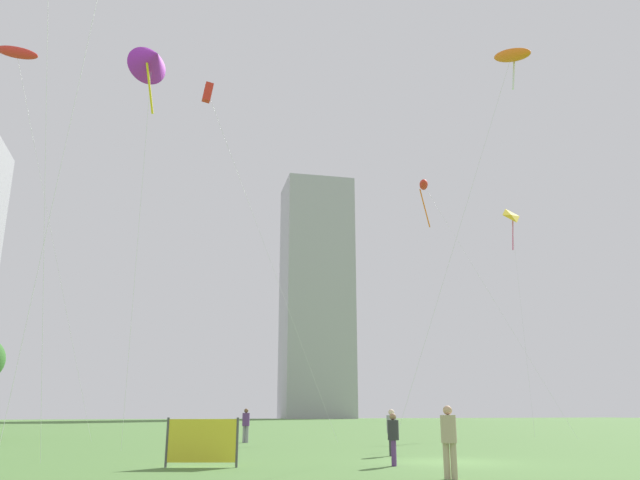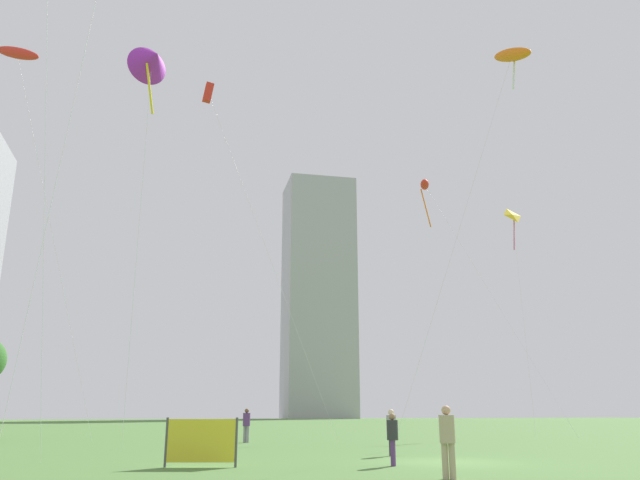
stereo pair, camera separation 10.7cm
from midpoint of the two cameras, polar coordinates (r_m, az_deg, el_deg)
name	(u,v)px [view 2 (the right image)]	position (r m, az deg, el deg)	size (l,w,h in m)	color
ground	(447,462)	(23.12, 11.85, -19.52)	(280.00, 280.00, 0.00)	#4C7538
person_standing_0	(393,435)	(21.20, 6.89, -17.53)	(0.37, 0.37, 1.65)	#593372
person_standing_1	(246,423)	(36.91, -6.75, -16.48)	(0.42, 0.42, 1.87)	gray
person_standing_2	(447,436)	(17.35, 11.91, -17.37)	(0.41, 0.41, 1.85)	tan
person_standing_3	(392,429)	(26.00, 6.77, -16.98)	(0.40, 0.40, 1.79)	#2D2D33
kite_flying_0	(425,186)	(53.39, 9.76, 4.99)	(5.01, 11.64, 20.81)	silver
kite_flying_2	(17,53)	(44.01, -26.18, 15.26)	(8.21, 4.22, 24.10)	silver
kite_flying_5	(512,55)	(35.52, 17.45, 16.02)	(6.52, 5.15, 21.05)	silver
kite_flying_6	(513,219)	(56.52, 17.51, 1.86)	(5.16, 7.00, 19.05)	silver
kite_flying_7	(209,95)	(39.96, -10.18, 13.13)	(8.99, 0.70, 21.53)	silver
kite_flying_8	(152,60)	(30.78, -15.21, 15.79)	(2.21, 5.19, 18.43)	silver
distant_highrise_1	(318,296)	(169.29, -0.14, -5.22)	(18.28, 16.09, 64.64)	#A8A8AD
event_banner	(201,441)	(20.89, -10.79, -17.83)	(2.19, 0.78, 1.51)	#4C4C4C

